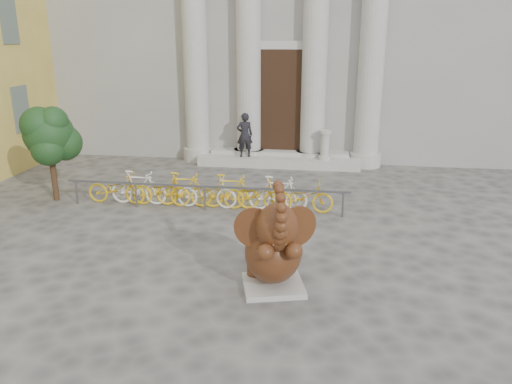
# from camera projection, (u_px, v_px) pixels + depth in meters

# --- Properties ---
(ground) EXTENTS (80.00, 80.00, 0.00)m
(ground) POSITION_uv_depth(u_px,v_px,m) (231.00, 281.00, 9.94)
(ground) COLOR #474442
(ground) RESTS_ON ground
(classical_building) EXTENTS (22.00, 10.70, 12.00)m
(classical_building) POSITION_uv_depth(u_px,v_px,m) (293.00, 5.00, 22.23)
(classical_building) COLOR gray
(classical_building) RESTS_ON ground
(entrance_steps) EXTENTS (6.00, 1.20, 0.36)m
(entrance_steps) POSITION_uv_depth(u_px,v_px,m) (279.00, 161.00, 18.75)
(entrance_steps) COLOR #A8A59E
(entrance_steps) RESTS_ON ground
(elephant_statue) EXTENTS (1.49, 1.79, 2.28)m
(elephant_statue) POSITION_uv_depth(u_px,v_px,m) (274.00, 250.00, 9.39)
(elephant_statue) COLOR #A8A59E
(elephant_statue) RESTS_ON ground
(bike_rack) EXTENTS (8.00, 0.53, 1.00)m
(bike_rack) POSITION_uv_depth(u_px,v_px,m) (207.00, 191.00, 14.07)
(bike_rack) COLOR slate
(bike_rack) RESTS_ON ground
(tree) EXTENTS (1.61, 1.47, 2.79)m
(tree) POSITION_uv_depth(u_px,v_px,m) (49.00, 136.00, 14.26)
(tree) COLOR #332114
(tree) RESTS_ON ground
(pedestrian) EXTENTS (0.68, 0.54, 1.63)m
(pedestrian) POSITION_uv_depth(u_px,v_px,m) (245.00, 135.00, 18.36)
(pedestrian) COLOR black
(pedestrian) RESTS_ON entrance_steps
(balustrade_post) EXTENTS (0.44, 0.44, 1.07)m
(balustrade_post) POSITION_uv_depth(u_px,v_px,m) (325.00, 146.00, 18.04)
(balustrade_post) COLOR #A8A59E
(balustrade_post) RESTS_ON entrance_steps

